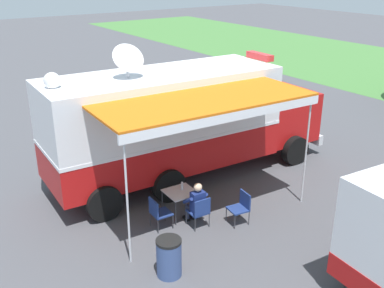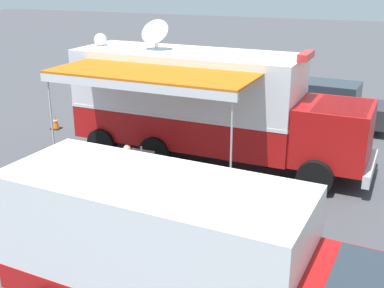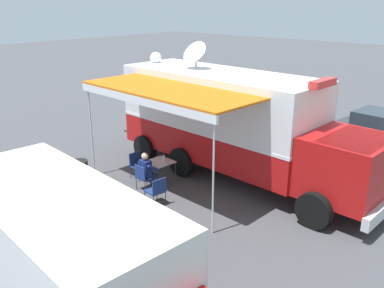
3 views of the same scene
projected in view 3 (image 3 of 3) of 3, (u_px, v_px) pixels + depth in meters
ground_plane at (217, 169)px, 14.83m from camera, size 100.00×100.00×0.00m
lot_stripe at (306, 155)px, 16.22m from camera, size 0.34×4.80×0.01m
command_truck at (235, 122)px, 13.68m from camera, size 5.11×9.59×4.53m
folding_table at (160, 163)px, 13.59m from camera, size 0.84×0.84×0.73m
water_bottle at (164, 159)px, 13.53m from camera, size 0.07×0.07×0.22m
folding_chair_at_table at (143, 175)px, 13.03m from camera, size 0.50×0.50×0.87m
folding_chair_beside_table at (138, 163)px, 14.02m from camera, size 0.50×0.50×0.87m
folding_chair_spare_by_truck at (157, 189)px, 12.08m from camera, size 0.54×0.54×0.87m
seated_responder at (148, 170)px, 13.11m from camera, size 0.67×0.57×1.25m
trash_bin at (80, 174)px, 13.26m from camera, size 0.57×0.57×0.91m
traffic_cone at (129, 125)px, 19.09m from camera, size 0.36×0.36×0.58m
support_truck at (76, 274)px, 6.95m from camera, size 2.77×6.95×2.70m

